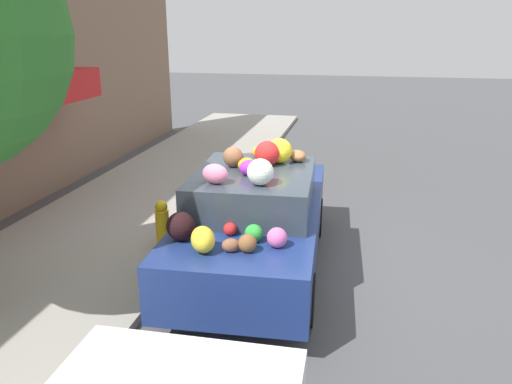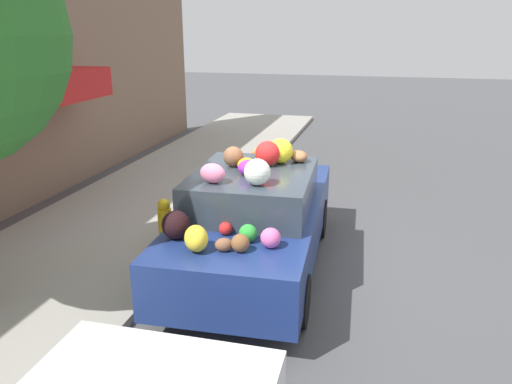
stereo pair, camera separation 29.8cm
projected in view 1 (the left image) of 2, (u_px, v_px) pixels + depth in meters
The scene contains 4 objects.
ground_plane at pixel (263, 268), 6.95m from camera, with size 60.00×60.00×0.00m, color #4C4C4F.
sidewalk_curb at pixel (87, 247), 7.47m from camera, with size 24.00×3.20×0.11m.
fire_hydrant at pixel (162, 223), 7.31m from camera, with size 0.20×0.20×0.70m.
art_car at pixel (255, 217), 6.69m from camera, with size 4.24×1.89×1.78m.
Camera 1 is at (-6.15, -1.20, 3.18)m, focal length 35.00 mm.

